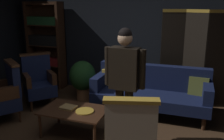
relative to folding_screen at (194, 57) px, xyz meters
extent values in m
cube|color=black|center=(-1.25, 0.31, 0.41)|extent=(7.20, 0.10, 2.80)
cube|color=black|center=(-0.43, 0.05, -0.04)|extent=(0.46, 0.11, 1.90)
cube|color=#B78E33|center=(-0.43, 0.05, 0.88)|extent=(0.46, 0.12, 0.06)
cube|color=black|center=(0.00, -0.01, -0.04)|extent=(0.43, 0.23, 1.90)
cube|color=#B78E33|center=(0.00, -0.01, 0.88)|extent=(0.43, 0.24, 0.06)
cube|color=black|center=(0.43, -0.04, -0.04)|extent=(0.45, 0.17, 1.90)
cube|color=#B78E33|center=(0.43, -0.04, 0.88)|extent=(0.45, 0.18, 0.06)
cube|color=#382114|center=(-3.82, 0.04, 0.04)|extent=(0.06, 0.32, 2.05)
cube|color=#382114|center=(-2.98, 0.04, 0.04)|extent=(0.06, 0.32, 2.05)
cube|color=#382114|center=(-3.40, 0.19, 0.04)|extent=(0.90, 0.02, 2.05)
cube|color=#382114|center=(-3.40, 0.04, -0.93)|extent=(0.86, 0.30, 0.02)
cube|color=#382114|center=(-3.40, 0.04, -0.44)|extent=(0.86, 0.30, 0.02)
cube|color=maroon|center=(-3.40, 0.02, -0.34)|extent=(0.78, 0.22, 0.18)
cube|color=#382114|center=(-3.40, 0.04, 0.04)|extent=(0.86, 0.30, 0.02)
cube|color=black|center=(-3.40, 0.02, 0.17)|extent=(0.78, 0.22, 0.23)
cube|color=#382114|center=(-3.40, 0.04, 0.52)|extent=(0.86, 0.30, 0.02)
cube|color=#1E4C28|center=(-3.40, 0.02, 0.63)|extent=(0.78, 0.22, 0.19)
cube|color=#382114|center=(-3.40, 0.04, 1.00)|extent=(0.86, 0.30, 0.02)
cylinder|color=#382114|center=(-1.65, -1.09, -0.88)|extent=(0.07, 0.07, 0.22)
cylinder|color=#382114|center=(0.25, -1.09, -0.88)|extent=(0.07, 0.07, 0.22)
cylinder|color=#382114|center=(-1.65, -0.49, -0.88)|extent=(0.07, 0.07, 0.22)
cylinder|color=#382114|center=(0.25, -0.49, -0.88)|extent=(0.07, 0.07, 0.22)
cube|color=#111938|center=(-0.70, -0.79, -0.67)|extent=(2.10, 0.76, 0.20)
cube|color=#111938|center=(-0.70, -0.48, -0.34)|extent=(2.10, 0.18, 0.46)
cube|color=#111938|center=(-1.68, -0.79, -0.44)|extent=(0.16, 0.68, 0.26)
cube|color=#111938|center=(0.28, -0.79, -0.44)|extent=(0.16, 0.68, 0.26)
cube|color=#B79338|center=(-1.53, -0.59, -0.42)|extent=(0.34, 0.12, 0.34)
cube|color=#4C5123|center=(0.13, -0.59, -0.42)|extent=(0.36, 0.21, 0.35)
cylinder|color=#382114|center=(-2.13, -2.17, -0.79)|extent=(0.04, 0.04, 0.39)
cylinder|color=#382114|center=(-1.23, -2.17, -0.79)|extent=(0.04, 0.04, 0.39)
cylinder|color=#382114|center=(-2.13, -1.63, -0.79)|extent=(0.04, 0.04, 0.39)
cylinder|color=#382114|center=(-1.23, -1.63, -0.79)|extent=(0.04, 0.04, 0.39)
cube|color=#382114|center=(-1.68, -1.90, -0.58)|extent=(1.00, 0.64, 0.03)
cube|color=beige|center=(-0.58, -2.70, -0.26)|extent=(0.57, 0.26, 0.54)
cube|color=#B78E33|center=(-0.58, -2.70, 0.03)|extent=(0.61, 0.28, 0.04)
cube|color=#B78E33|center=(-0.41, -2.41, -0.42)|extent=(0.22, 0.51, 0.22)
cube|color=#B78E33|center=(-0.87, -2.54, -0.42)|extent=(0.22, 0.51, 0.22)
cylinder|color=#382114|center=(-3.15, -1.56, -0.88)|extent=(0.04, 0.04, 0.22)
cylinder|color=#382114|center=(-2.78, -1.83, -0.88)|extent=(0.04, 0.04, 0.22)
cube|color=#111938|center=(-3.10, -1.88, -0.65)|extent=(0.78, 0.78, 0.24)
cube|color=#111938|center=(-2.97, -1.69, -0.26)|extent=(0.52, 0.43, 0.54)
cube|color=#382114|center=(-2.97, -1.69, 0.03)|extent=(0.56, 0.47, 0.04)
cube|color=#382114|center=(-2.91, -2.02, -0.42)|extent=(0.37, 0.45, 0.22)
cylinder|color=#382114|center=(-2.86, -1.40, -0.88)|extent=(0.04, 0.04, 0.22)
cylinder|color=#382114|center=(-2.55, -1.06, -0.88)|extent=(0.04, 0.04, 0.22)
cylinder|color=#382114|center=(-3.20, -1.09, -0.88)|extent=(0.04, 0.04, 0.22)
cylinder|color=#382114|center=(-2.88, -0.75, -0.88)|extent=(0.04, 0.04, 0.22)
cube|color=#111938|center=(-2.87, -1.08, -0.65)|extent=(0.79, 0.79, 0.24)
cube|color=#111938|center=(-3.04, -0.92, -0.26)|extent=(0.47, 0.49, 0.54)
cube|color=#382114|center=(-3.04, -0.92, 0.03)|extent=(0.50, 0.53, 0.04)
cube|color=#382114|center=(-3.03, -1.25, -0.42)|extent=(0.43, 0.41, 0.22)
cube|color=#382114|center=(-2.71, -0.90, -0.42)|extent=(0.43, 0.41, 0.22)
cylinder|color=black|center=(-0.81, -1.91, -0.56)|extent=(0.12, 0.12, 0.86)
cylinder|color=black|center=(-0.95, -1.90, -0.56)|extent=(0.12, 0.12, 0.86)
cube|color=maroon|center=(-0.88, -1.91, -0.09)|extent=(0.33, 0.18, 0.09)
cube|color=black|center=(-0.88, -1.91, 0.16)|extent=(0.41, 0.24, 0.58)
cube|color=white|center=(-0.87, -1.80, 0.19)|extent=(0.14, 0.02, 0.41)
cube|color=maroon|center=(-0.87, -1.79, 0.42)|extent=(0.09, 0.03, 0.04)
cylinder|color=black|center=(-0.63, -1.93, 0.17)|extent=(0.09, 0.09, 0.54)
cylinder|color=black|center=(-1.13, -1.89, 0.17)|extent=(0.09, 0.09, 0.54)
sphere|color=tan|center=(-0.88, -1.91, 0.57)|extent=(0.20, 0.20, 0.20)
sphere|color=black|center=(-0.88, -1.91, 0.62)|extent=(0.18, 0.18, 0.18)
cylinder|color=brown|center=(-2.19, -0.51, -0.85)|extent=(0.28, 0.28, 0.28)
ellipsoid|color=#193D19|center=(-2.19, -0.51, -0.46)|extent=(0.56, 0.56, 0.64)
cube|color=#9E7A47|center=(-1.79, -1.89, -0.55)|extent=(0.25, 0.21, 0.03)
cylinder|color=gold|center=(-1.50, -1.91, -0.56)|extent=(0.28, 0.28, 0.02)
camera|label=1|loc=(0.01, -5.07, 1.03)|focal=39.84mm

